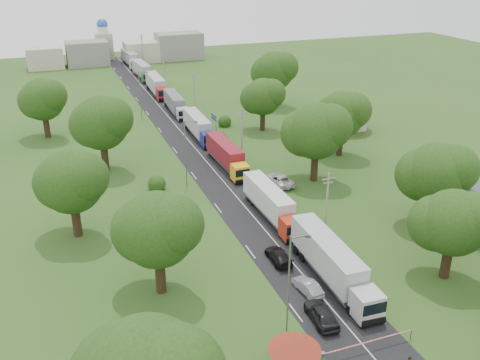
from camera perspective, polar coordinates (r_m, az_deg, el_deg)
name	(u,v)px	position (r m, az deg, el deg)	size (l,w,h in m)	color
ground	(259,224)	(68.62, 2.09, -4.69)	(260.00, 260.00, 0.00)	#28521B
road	(212,168)	(85.65, -3.00, 1.28)	(8.00, 200.00, 0.04)	black
boom_barrier	(355,346)	(49.29, 12.17, -16.96)	(9.22, 0.35, 1.18)	slate
guard_booth	(294,351)	(46.13, 5.83, -17.71)	(4.40, 4.40, 3.45)	beige
info_sign	(214,120)	(99.58, -2.81, 6.36)	(0.12, 3.10, 4.10)	slate
pole_1	(326,207)	(63.11, 9.21, -2.89)	(1.60, 0.24, 9.00)	gray
pole_2	(242,135)	(86.57, 0.21, 4.87)	(1.60, 0.24, 9.00)	gray
pole_3	(194,94)	(112.13, -4.90, 9.17)	(1.60, 0.24, 9.00)	gray
pole_4	(164,67)	(138.64, -8.14, 11.82)	(1.60, 0.24, 9.00)	gray
pole_5	(142,49)	(165.63, -10.37, 13.59)	(1.60, 0.24, 9.00)	gray
lamp_0	(290,279)	(48.26, 5.39, -10.49)	(2.03, 0.22, 10.00)	slate
lamp_1	(186,150)	(77.80, -5.73, 3.22)	(2.03, 0.22, 10.00)	slate
lamp_2	(141,93)	(110.57, -10.54, 9.12)	(2.03, 0.22, 10.00)	slate
tree_2	(452,222)	(59.18, 21.71, -4.18)	(8.00, 8.00, 10.10)	#382616
tree_3	(436,173)	(69.38, 20.20, 0.71)	(8.80, 8.80, 11.07)	#382616
tree_4	(316,131)	(79.19, 8.10, 5.24)	(9.60, 9.60, 12.05)	#382616
tree_5	(342,114)	(90.30, 10.78, 6.94)	(8.80, 8.80, 11.07)	#382616
tree_6	(263,97)	(101.97, 2.43, 8.88)	(8.00, 8.00, 10.10)	#382616
tree_7	(274,71)	(118.59, 3.69, 11.58)	(9.60, 9.60, 12.05)	#382616
tree_10	(157,229)	(53.05, -8.87, -5.18)	(8.80, 8.80, 11.07)	#382616
tree_11	(71,181)	(65.93, -17.60, -0.11)	(8.80, 8.80, 11.07)	#382616
tree_12	(101,122)	(84.88, -14.61, 5.96)	(9.60, 9.60, 12.05)	#382616
tree_13	(42,99)	(103.99, -20.33, 8.09)	(8.80, 8.80, 11.07)	#382616
house_cream	(345,111)	(105.02, 11.15, 7.22)	(10.08, 10.08, 5.80)	beige
distant_town	(124,51)	(169.94, -12.30, 13.28)	(52.00, 8.00, 8.00)	gray
church	(104,42)	(176.87, -14.32, 14.11)	(5.00, 5.00, 12.30)	beige
truck_0	(332,262)	(57.22, 9.77, -8.64)	(3.11, 15.72, 4.35)	silver
truck_1	(271,203)	(69.33, 3.32, -2.45)	(2.56, 14.28, 3.96)	red
truck_2	(227,155)	(85.14, -1.44, 2.68)	(2.71, 14.28, 3.95)	yellow
truck_3	(199,126)	(99.39, -4.45, 5.73)	(2.58, 14.27, 3.95)	navy
truck_4	(175,104)	(115.11, -6.92, 8.09)	(2.69, 13.74, 3.80)	silver
truck_5	(156,85)	(131.04, -8.91, 9.98)	(2.80, 15.08, 4.18)	#A7191F
truck_6	(142,70)	(148.46, -10.39, 11.44)	(3.25, 14.49, 4.00)	#266631
truck_7	(130,58)	(165.16, -11.62, 12.58)	(3.24, 14.89, 4.11)	silver
car_lane_front	(321,314)	(52.36, 8.69, -13.95)	(1.97, 4.91, 1.67)	black
car_lane_mid	(308,287)	(56.06, 7.23, -11.21)	(1.43, 4.11, 1.35)	#97999E
car_lane_rear	(279,256)	(60.68, 4.15, -8.09)	(1.95, 4.79, 1.39)	black
car_verge_near	(280,180)	(79.48, 4.24, 0.04)	(2.67, 5.79, 1.61)	silver
car_verge_far	(220,136)	(98.07, -2.16, 4.72)	(1.81, 4.50, 1.53)	#4E4F54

